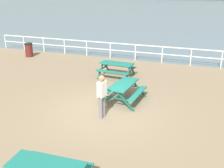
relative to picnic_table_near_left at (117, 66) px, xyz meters
The scene contains 8 objects.
ground_plane 4.28m from the picnic_table_near_left, 77.27° to the right, with size 30.00×24.00×0.20m, color gray.
sea_band 48.64m from the picnic_table_near_left, 88.90° to the left, with size 142.00×90.00×0.01m, color slate.
distant_shoreline 91.64m from the picnic_table_near_left, 89.42° to the left, with size 142.00×6.00×1.80m, color #4C4C47.
seaward_railing 3.75m from the picnic_table_near_left, 75.61° to the left, with size 23.07×0.07×1.08m.
picnic_table_near_left is the anchor object (origin of this frame).
picnic_table_near_right 3.22m from the picnic_table_near_left, 65.38° to the right, with size 1.66×1.91×0.80m.
visitor 4.80m from the picnic_table_near_left, 77.33° to the right, with size 0.28×0.52×1.66m.
litter_bin 7.47m from the picnic_table_near_left, 164.01° to the left, with size 0.55×0.55×0.95m.
Camera 1 is at (3.51, -8.74, 4.62)m, focal length 42.26 mm.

